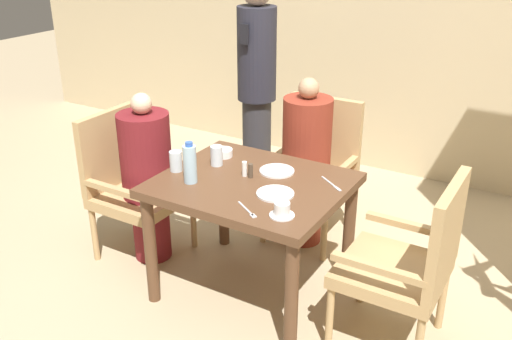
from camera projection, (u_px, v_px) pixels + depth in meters
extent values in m
plane|color=tan|center=(252.00, 290.00, 3.45)|extent=(16.00, 16.00, 0.00)
cube|color=#C6B289|center=(391.00, 8.00, 4.61)|extent=(8.00, 0.06, 2.80)
cube|color=brown|center=(252.00, 185.00, 3.17)|extent=(1.02, 0.87, 0.05)
cylinder|color=brown|center=(151.00, 250.00, 3.23)|extent=(0.07, 0.07, 0.68)
cylinder|color=brown|center=(291.00, 299.00, 2.81)|extent=(0.07, 0.07, 0.68)
cylinder|color=brown|center=(223.00, 199.00, 3.82)|extent=(0.07, 0.07, 0.68)
cylinder|color=brown|center=(349.00, 233.00, 3.40)|extent=(0.07, 0.07, 0.68)
cube|color=tan|center=(142.00, 197.00, 3.67)|extent=(0.52, 0.52, 0.07)
cube|color=tan|center=(110.00, 149.00, 3.67)|extent=(0.05, 0.52, 0.51)
cube|color=tan|center=(164.00, 163.00, 3.80)|extent=(0.47, 0.04, 0.04)
cube|color=tan|center=(114.00, 190.00, 3.42)|extent=(0.47, 0.04, 0.04)
cylinder|color=tan|center=(193.00, 222.00, 3.84)|extent=(0.04, 0.04, 0.38)
cylinder|color=tan|center=(149.00, 253.00, 3.48)|extent=(0.04, 0.04, 0.38)
cylinder|color=tan|center=(142.00, 206.00, 4.05)|extent=(0.04, 0.04, 0.38)
cylinder|color=tan|center=(94.00, 234.00, 3.69)|extent=(0.04, 0.04, 0.38)
cylinder|color=maroon|center=(152.00, 225.00, 3.72)|extent=(0.24, 0.24, 0.45)
cylinder|color=maroon|center=(146.00, 155.00, 3.52)|extent=(0.32, 0.32, 0.54)
sphere|color=beige|center=(141.00, 103.00, 3.39)|extent=(0.13, 0.13, 0.13)
cube|color=tan|center=(309.00, 183.00, 3.88)|extent=(0.52, 0.52, 0.07)
cube|color=tan|center=(326.00, 132.00, 3.95)|extent=(0.52, 0.05, 0.51)
cube|color=tan|center=(343.00, 169.00, 3.70)|extent=(0.04, 0.47, 0.04)
cube|color=tan|center=(279.00, 155.00, 3.93)|extent=(0.04, 0.47, 0.04)
cylinder|color=tan|center=(324.00, 235.00, 3.68)|extent=(0.04, 0.04, 0.38)
cylinder|color=tan|center=(263.00, 217.00, 3.90)|extent=(0.04, 0.04, 0.38)
cylinder|color=tan|center=(351.00, 207.00, 4.04)|extent=(0.04, 0.04, 0.38)
cylinder|color=tan|center=(294.00, 192.00, 4.26)|extent=(0.04, 0.04, 0.38)
cylinder|color=maroon|center=(304.00, 211.00, 3.91)|extent=(0.24, 0.24, 0.45)
cylinder|color=maroon|center=(307.00, 141.00, 3.70)|extent=(0.32, 0.32, 0.58)
sphere|color=tan|center=(309.00, 88.00, 3.56)|extent=(0.13, 0.13, 0.13)
cube|color=tan|center=(391.00, 272.00, 2.90)|extent=(0.52, 0.52, 0.07)
cube|color=tan|center=(447.00, 235.00, 2.67)|extent=(0.05, 0.52, 0.51)
cube|color=tan|center=(378.00, 269.00, 2.65)|extent=(0.47, 0.04, 0.04)
cube|color=tan|center=(409.00, 225.00, 3.03)|extent=(0.47, 0.04, 0.04)
cylinder|color=tan|center=(330.00, 317.00, 2.92)|extent=(0.04, 0.04, 0.38)
cylinder|color=tan|center=(362.00, 274.00, 3.28)|extent=(0.04, 0.04, 0.38)
cylinder|color=tan|center=(442.00, 298.00, 3.06)|extent=(0.04, 0.04, 0.38)
cylinder|color=#2D2D33|center=(257.00, 148.00, 4.50)|extent=(0.22, 0.22, 0.81)
cylinder|color=#23232D|center=(257.00, 54.00, 4.19)|extent=(0.29, 0.29, 0.69)
cube|color=black|center=(244.00, 34.00, 3.99)|extent=(0.07, 0.01, 0.14)
cylinder|color=white|center=(275.00, 194.00, 3.00)|extent=(0.20, 0.20, 0.01)
cylinder|color=white|center=(277.00, 171.00, 3.27)|extent=(0.20, 0.20, 0.01)
cylinder|color=white|center=(282.00, 215.00, 2.79)|extent=(0.13, 0.13, 0.01)
cylinder|color=white|center=(282.00, 209.00, 2.77)|extent=(0.08, 0.08, 0.06)
cylinder|color=white|center=(223.00, 153.00, 3.48)|extent=(0.12, 0.12, 0.05)
cylinder|color=#A3C6DB|center=(190.00, 164.00, 3.11)|extent=(0.07, 0.07, 0.21)
cylinder|color=#3359B2|center=(189.00, 144.00, 3.06)|extent=(0.04, 0.04, 0.02)
cylinder|color=silver|center=(176.00, 161.00, 3.27)|extent=(0.07, 0.07, 0.12)
cylinder|color=silver|center=(217.00, 156.00, 3.34)|extent=(0.07, 0.07, 0.12)
cylinder|color=white|center=(245.00, 169.00, 3.20)|extent=(0.03, 0.03, 0.09)
cylinder|color=#4C3D2D|center=(251.00, 171.00, 3.19)|extent=(0.03, 0.03, 0.08)
cube|color=silver|center=(246.00, 209.00, 2.85)|extent=(0.15, 0.10, 0.00)
cube|color=silver|center=(253.00, 216.00, 2.78)|extent=(0.04, 0.04, 0.00)
cube|color=silver|center=(330.00, 182.00, 3.14)|extent=(0.14, 0.11, 0.00)
cube|color=silver|center=(338.00, 189.00, 3.06)|extent=(0.06, 0.05, 0.00)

